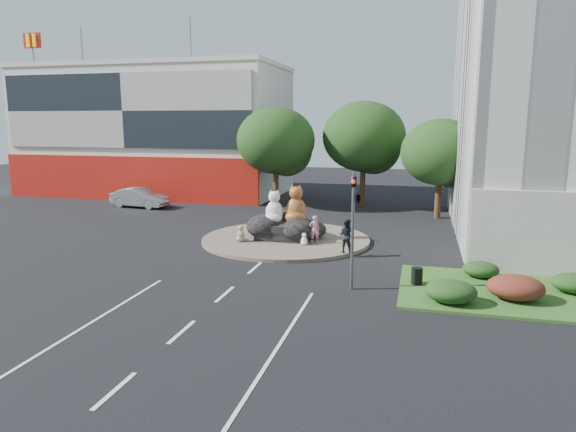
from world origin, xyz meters
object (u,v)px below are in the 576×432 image
Objects in this scene: cat_tabby at (296,204)px; cat_white at (274,206)px; kitten_calico at (241,233)px; pedestrian_pink at (315,229)px; parked_car at (140,198)px; litter_bin at (417,276)px; kitten_white at (304,239)px; pedestrian_dark at (346,236)px.

cat_white is at bearing -169.87° from cat_tabby.
pedestrian_pink reaches higher than kitten_calico.
litter_bin is at bearing -118.70° from parked_car.
kitten_white is 0.44× the size of pedestrian_pink.
pedestrian_pink is at bearing -16.06° from cat_white.
cat_white reaches higher than pedestrian_pink.
cat_tabby reaches higher than pedestrian_dark.
cat_tabby is 17.89m from parked_car.
pedestrian_dark reaches higher than litter_bin.
kitten_calico is 1.42× the size of kitten_white.
cat_tabby is 3.68m from kitten_calico.
pedestrian_pink is (1.33, -1.00, -1.26)m from cat_tabby.
cat_white is 1.11× the size of pedestrian_dark.
kitten_white is 2.81m from pedestrian_dark.
kitten_calico is 6.38m from pedestrian_dark.
pedestrian_pink reaches higher than parked_car.
cat_tabby is 0.47× the size of parked_car.
pedestrian_pink is 2.21× the size of litter_bin.
kitten_white is at bearing 25.36° from pedestrian_pink.
cat_tabby reaches higher than kitten_calico.
cat_tabby reaches higher than cat_white.
cat_white reaches higher than litter_bin.
pedestrian_dark is at bearing 118.51° from pedestrian_pink.
cat_white is at bearing 87.64° from kitten_calico.
cat_white reaches higher than kitten_calico.
pedestrian_dark is at bearing -114.96° from parked_car.
litter_bin is (22.61, -15.75, -0.33)m from parked_car.
pedestrian_pink is at bearing 56.75° from kitten_calico.
kitten_white is at bearing 138.99° from litter_bin.
kitten_white is at bearing -31.42° from cat_white.
pedestrian_pink is 0.88× the size of pedestrian_dark.
pedestrian_pink is 2.62m from pedestrian_dark.
pedestrian_dark is at bearing 39.24° from kitten_calico.
kitten_calico is at bearing -123.39° from parked_car.
litter_bin is at bearing 110.93° from pedestrian_pink.
cat_tabby reaches higher than pedestrian_pink.
cat_white is at bearing -38.66° from pedestrian_pink.
cat_white is 10.82m from litter_bin.
parked_car is (-14.27, 9.06, -1.29)m from cat_white.
cat_tabby is 4.45m from pedestrian_dark.
pedestrian_dark is 2.50× the size of litter_bin.
cat_white is at bearing -116.26° from parked_car.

